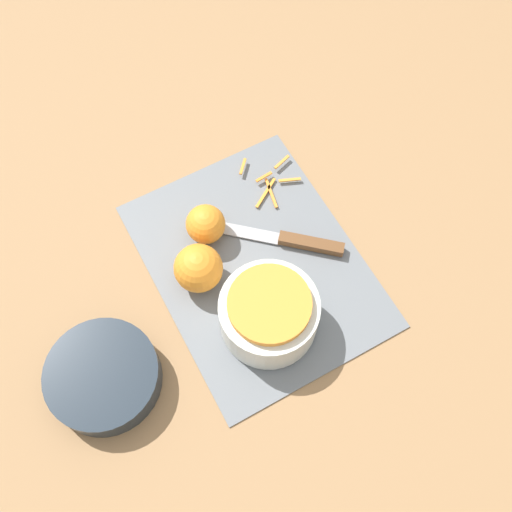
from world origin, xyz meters
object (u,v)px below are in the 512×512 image
Objects in this scene: bowl_speckled at (269,313)px; bowl_dark at (104,377)px; orange_left at (206,224)px; orange_right at (198,268)px; knife at (299,242)px.

bowl_speckled is 0.27m from bowl_dark.
orange_left is at bearing 3.97° from bowl_speckled.
orange_left is 0.08m from orange_right.
bowl_speckled is at bearing -176.03° from orange_left.
orange_right is at bearing -67.95° from bowl_dark.
orange_left is at bearing -34.32° from orange_right.
orange_left is (0.09, 0.13, 0.03)m from knife.
orange_left is (0.19, 0.01, -0.01)m from bowl_speckled.
bowl_dark is at bearing 121.19° from orange_left.
orange_right is (0.02, 0.17, 0.03)m from knife.
bowl_speckled is 0.81× the size of knife.
bowl_speckled reaches higher than orange_right.
knife is 0.18m from orange_right.
knife is (0.06, -0.38, -0.01)m from bowl_dark.
bowl_dark is 0.29m from orange_left.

